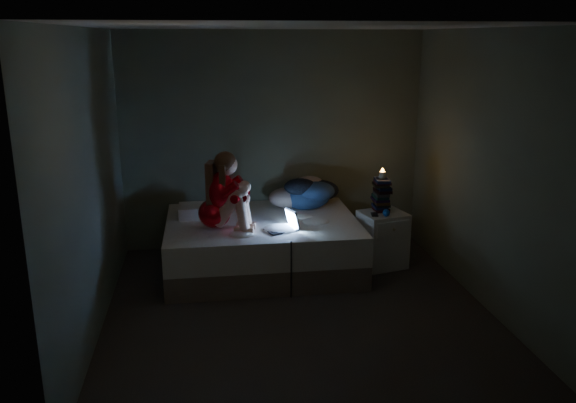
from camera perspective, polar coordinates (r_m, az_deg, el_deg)
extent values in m
cube|color=black|center=(5.68, 0.98, -10.67)|extent=(3.60, 3.80, 0.02)
cube|color=silver|center=(5.08, 1.12, 16.81)|extent=(3.60, 3.80, 0.02)
cube|color=#4B5244|center=(7.08, -1.47, 5.87)|extent=(3.60, 0.02, 2.60)
cube|color=#4B5244|center=(3.44, 6.23, -5.11)|extent=(3.60, 0.02, 2.60)
cube|color=#4B5244|center=(5.25, -18.84, 1.50)|extent=(0.02, 3.80, 2.60)
cube|color=#4B5244|center=(5.80, 19.01, 2.78)|extent=(0.02, 3.80, 2.60)
cube|color=silver|center=(6.61, -8.59, -0.90)|extent=(0.46, 0.33, 0.13)
cube|color=silver|center=(6.69, 9.17, -3.67)|extent=(0.56, 0.52, 0.63)
cylinder|color=beige|center=(6.56, 9.18, 2.41)|extent=(0.07, 0.07, 0.08)
cube|color=black|center=(6.51, 8.24, -1.19)|extent=(0.12, 0.16, 0.01)
sphere|color=navy|center=(6.44, 9.27, -1.10)|extent=(0.08, 0.08, 0.08)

